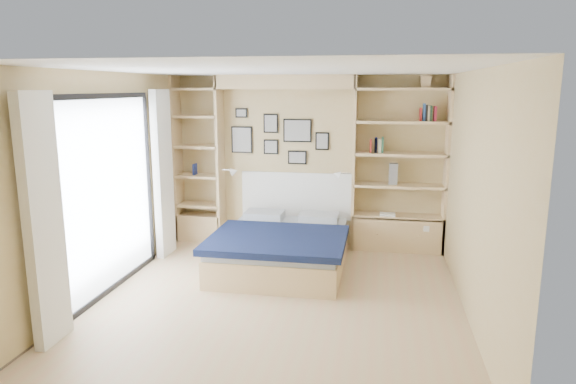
# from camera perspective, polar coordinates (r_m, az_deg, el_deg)

# --- Properties ---
(ground) EXTENTS (4.50, 4.50, 0.00)m
(ground) POSITION_cam_1_polar(r_m,az_deg,el_deg) (5.86, -1.04, -11.82)
(ground) COLOR tan
(ground) RESTS_ON ground
(room_shell) EXTENTS (4.50, 4.50, 4.50)m
(room_shell) POSITION_cam_1_polar(r_m,az_deg,el_deg) (7.06, -1.76, 1.36)
(room_shell) COLOR tan
(room_shell) RESTS_ON ground
(bed) EXTENTS (1.69, 2.21, 1.07)m
(bed) POSITION_cam_1_polar(r_m,az_deg,el_deg) (6.79, -0.59, -6.05)
(bed) COLOR #DBBC84
(bed) RESTS_ON ground
(photo_gallery) EXTENTS (1.48, 0.02, 0.82)m
(photo_gallery) POSITION_cam_1_polar(r_m,az_deg,el_deg) (7.68, -1.19, 6.16)
(photo_gallery) COLOR black
(photo_gallery) RESTS_ON ground
(reading_lamps) EXTENTS (1.92, 0.12, 0.15)m
(reading_lamps) POSITION_cam_1_polar(r_m,az_deg,el_deg) (7.50, -0.37, 2.16)
(reading_lamps) COLOR silver
(reading_lamps) RESTS_ON ground
(shelf_decor) EXTENTS (3.52, 0.23, 2.03)m
(shelf_decor) POSITION_cam_1_polar(r_m,az_deg,el_deg) (7.37, 12.41, 6.78)
(shelf_decor) COLOR maroon
(shelf_decor) RESTS_ON ground
(deck_chair) EXTENTS (0.67, 0.82, 0.72)m
(deck_chair) POSITION_cam_1_polar(r_m,az_deg,el_deg) (7.64, -25.05, -4.63)
(deck_chair) COLOR tan
(deck_chair) RESTS_ON ground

